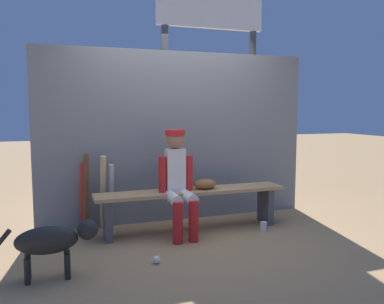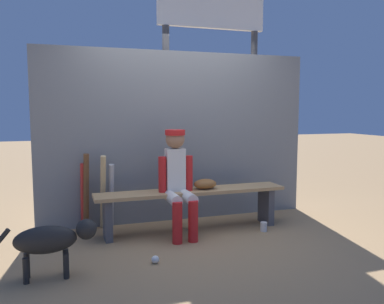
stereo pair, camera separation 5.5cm
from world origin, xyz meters
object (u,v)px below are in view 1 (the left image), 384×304
Objects in this scene: cup_on_bench at (182,185)px; dog at (54,240)px; baseball_glove at (205,184)px; cup_on_ground at (264,226)px; player_seated at (178,178)px; bat_wood_natural at (103,193)px; bat_wood_dark at (86,193)px; scoreboard at (215,35)px; bat_aluminum_silver at (111,196)px; dugout_bench at (192,199)px; baseball at (157,260)px; bat_aluminum_red at (83,197)px.

dog is (-1.45, -0.90, -0.22)m from cup_on_bench.
baseball_glove reaches higher than cup_on_ground.
bat_wood_natural is (-0.79, 0.48, -0.21)m from player_seated.
bat_wood_dark is 2.96m from scoreboard.
scoreboard is (1.96, 0.81, 2.06)m from bat_wood_dark.
dugout_bench is at bearing -24.40° from bat_aluminum_silver.
baseball is at bearing -124.88° from scoreboard.
bat_aluminum_silver is at bearing -4.52° from bat_aluminum_red.
player_seated is at bearing -126.77° from scoreboard.
dugout_bench is 1.88× the size of player_seated.
cup_on_ground is at bearing -22.49° from bat_aluminum_silver.
player_seated is 1.19m from cup_on_ground.
cup_on_bench is 0.13× the size of dog.
bat_wood_natural is (-1.16, 0.36, -0.10)m from baseball_glove.
bat_aluminum_silver is 1.87m from cup_on_ground.
bat_aluminum_silver is at bearing 154.06° from cup_on_bench.
dugout_bench is at bearing 52.49° from baseball.
baseball is 3.52m from scoreboard.
baseball_glove is 0.33× the size of dog.
bat_wood_dark is at bearing 164.30° from baseball_glove.
bat_aluminum_red is (-1.39, 0.43, -0.15)m from baseball_glove.
dugout_bench is 2.45× the size of bat_wood_dark.
dugout_bench is 0.24m from baseball_glove.
dugout_bench is 30.87× the size of baseball.
scoreboard reaches higher than dugout_bench.
dog is at bearing -117.28° from bat_aluminum_silver.
dugout_bench is 1.30m from bat_aluminum_red.
baseball is at bearing -127.51° from dugout_bench.
cup_on_bench is (-0.11, 0.03, 0.17)m from dugout_bench.
bat_wood_dark is 1.11× the size of dog.
scoreboard is (1.99, 0.76, 2.12)m from bat_aluminum_red.
dugout_bench reaches higher than cup_on_ground.
bat_wood_dark is (-0.98, 0.50, -0.20)m from player_seated.
cup_on_bench is (0.54, 0.88, 0.51)m from baseball.
baseball_glove is 1.29m from baseball.
player_seated is 1.59m from dog.
player_seated reaches higher than baseball.
dugout_bench is 2.57m from scoreboard.
player_seated is 16.40× the size of baseball.
player_seated reaches higher than baseball_glove.
bat_wood_natural reaches higher than dog.
bat_wood_dark is 0.08m from bat_aluminum_red.
bat_wood_natural reaches higher than cup_on_ground.
bat_aluminum_red is at bearing 160.51° from dugout_bench.
cup_on_bench is at bearing 160.62° from cup_on_ground.
dugout_bench is 1.13m from baseball.
scoreboard is 4.35× the size of dog.
bat_wood_dark reaches higher than baseball.
bat_wood_natural is at bearing -5.04° from bat_wood_dark.
dugout_bench is 20.77× the size of cup_on_bench.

